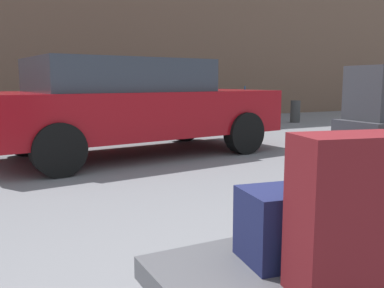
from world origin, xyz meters
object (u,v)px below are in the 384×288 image
object	(u,v)px
bollard_kerb_near	(147,118)
bollard_kerb_far	(246,114)
suitcase_maroon_front_left	(349,215)
bicycle_leaning	(236,107)
parked_car	(131,105)
suitcase_charcoal_front_right	(382,180)
luggage_cart	(319,276)
bollard_corner	(295,112)
bollard_kerb_mid	(198,116)
duffel_bag_navy_stacked_top	(310,222)

from	to	relation	value
bollard_kerb_near	bollard_kerb_far	bearing A→B (deg)	0.00
suitcase_maroon_front_left	bicycle_leaning	xyz separation A→B (m)	(5.58, 9.25, -0.26)
suitcase_maroon_front_left	parked_car	world-z (taller)	parked_car
suitcase_charcoal_front_right	luggage_cart	bearing A→B (deg)	-169.36
luggage_cart	bollard_corner	xyz separation A→B (m)	(6.42, 7.55, 0.02)
bicycle_leaning	bollard_kerb_far	size ratio (longest dim) A/B	2.82
luggage_cart	suitcase_charcoal_front_right	world-z (taller)	suitcase_charcoal_front_right
bicycle_leaning	bollard_kerb_mid	distance (m)	2.49
bicycle_leaning	bollard_kerb_near	world-z (taller)	bicycle_leaning
bollard_kerb_near	bollard_corner	distance (m)	4.27
luggage_cart	bollard_kerb_far	xyz separation A→B (m)	(4.81, 7.55, 0.02)
bicycle_leaning	bollard_corner	xyz separation A→B (m)	(0.96, -1.46, -0.08)
parked_car	duffel_bag_navy_stacked_top	bearing A→B (deg)	-99.85
duffel_bag_navy_stacked_top	bollard_kerb_mid	world-z (taller)	duffel_bag_navy_stacked_top
suitcase_maroon_front_left	bicycle_leaning	size ratio (longest dim) A/B	0.35
suitcase_charcoal_front_right	suitcase_maroon_front_left	world-z (taller)	same
bollard_kerb_mid	duffel_bag_navy_stacked_top	bearing A→B (deg)	-114.75
suitcase_charcoal_front_right	bollard_corner	size ratio (longest dim) A/B	0.99
luggage_cart	bicycle_leaning	size ratio (longest dim) A/B	0.84
bollard_kerb_far	bicycle_leaning	bearing A→B (deg)	65.85
bicycle_leaning	parked_car	bearing A→B (deg)	-137.39
suitcase_charcoal_front_right	bollard_kerb_mid	xyz separation A→B (m)	(2.99, 7.47, -0.34)
bollard_kerb_near	bollard_kerb_mid	size ratio (longest dim) A/B	1.00
suitcase_charcoal_front_right	bollard_kerb_mid	world-z (taller)	suitcase_charcoal_front_right
bollard_kerb_far	parked_car	bearing A→B (deg)	-144.76
duffel_bag_navy_stacked_top	parked_car	xyz separation A→B (m)	(0.81, 4.66, 0.26)
bollard_kerb_near	bollard_corner	world-z (taller)	same
luggage_cart	bollard_kerb_near	world-z (taller)	bollard_kerb_near
duffel_bag_navy_stacked_top	bicycle_leaning	distance (m)	10.48
bollard_corner	duffel_bag_navy_stacked_top	bearing A→B (deg)	-130.64
bollard_kerb_mid	bollard_corner	world-z (taller)	same
bollard_kerb_far	bollard_corner	world-z (taller)	same
duffel_bag_navy_stacked_top	parked_car	size ratio (longest dim) A/B	0.14
bicycle_leaning	bollard_kerb_mid	bearing A→B (deg)	-144.13
parked_car	bollard_kerb_near	size ratio (longest dim) A/B	7.59
bollard_kerb_near	bollard_kerb_far	distance (m)	2.66
parked_car	suitcase_charcoal_front_right	bearing A→B (deg)	-94.24
luggage_cart	bollard_kerb_far	bearing A→B (deg)	57.52
suitcase_maroon_front_left	bollard_kerb_mid	distance (m)	8.58
duffel_bag_navy_stacked_top	suitcase_maroon_front_left	size ratio (longest dim) A/B	1.05
suitcase_maroon_front_left	parked_car	xyz separation A→B (m)	(0.92, 4.97, 0.13)
suitcase_charcoal_front_right	bollard_kerb_far	size ratio (longest dim) A/B	0.99
duffel_bag_navy_stacked_top	bollard_kerb_near	distance (m)	7.79
duffel_bag_navy_stacked_top	bollard_kerb_far	size ratio (longest dim) A/B	1.04
luggage_cart	suitcase_maroon_front_left	distance (m)	0.45
duffel_bag_navy_stacked_top	bollard_kerb_far	world-z (taller)	duffel_bag_navy_stacked_top
suitcase_charcoal_front_right	bollard_kerb_far	bearing A→B (deg)	60.83
suitcase_maroon_front_left	bicycle_leaning	distance (m)	10.81
suitcase_maroon_front_left	bollard_kerb_far	bearing A→B (deg)	70.66
suitcase_charcoal_front_right	bicycle_leaning	size ratio (longest dim) A/B	0.35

